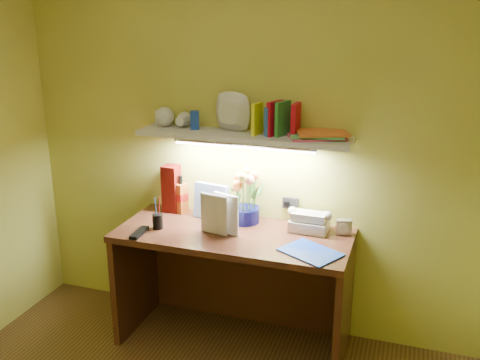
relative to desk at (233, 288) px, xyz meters
name	(u,v)px	position (x,y,z in m)	size (l,w,h in m)	color
desk	(233,288)	(0.00, 0.00, 0.00)	(1.40, 0.60, 0.75)	#331A0D
flower_bouquet	(245,197)	(0.01, 0.19, 0.54)	(0.21, 0.21, 0.33)	#050835
telephone	(309,220)	(0.42, 0.18, 0.44)	(0.22, 0.17, 0.13)	beige
desk_clock	(344,227)	(0.63, 0.18, 0.42)	(0.09, 0.05, 0.09)	#B3B2B7
whisky_bottle	(181,194)	(-0.43, 0.21, 0.50)	(0.07, 0.07, 0.25)	#BE591C
whisky_box	(171,189)	(-0.50, 0.22, 0.53)	(0.10, 0.10, 0.31)	#520B07
pen_cup	(157,216)	(-0.45, -0.08, 0.45)	(0.06, 0.06, 0.15)	black
art_card	(211,201)	(-0.21, 0.18, 0.49)	(0.23, 0.05, 0.23)	white
tv_remote	(139,233)	(-0.52, -0.20, 0.38)	(0.05, 0.18, 0.02)	black
blue_folder	(310,252)	(0.50, -0.14, 0.38)	(0.31, 0.22, 0.01)	#1B43B5
desk_book_a	(201,211)	(-0.19, -0.03, 0.50)	(0.18, 0.02, 0.24)	beige
desk_book_b	(214,211)	(-0.12, 0.01, 0.50)	(0.18, 0.02, 0.25)	silver
wall_shelf	(244,130)	(0.01, 0.18, 0.96)	(1.30, 0.35, 0.23)	silver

